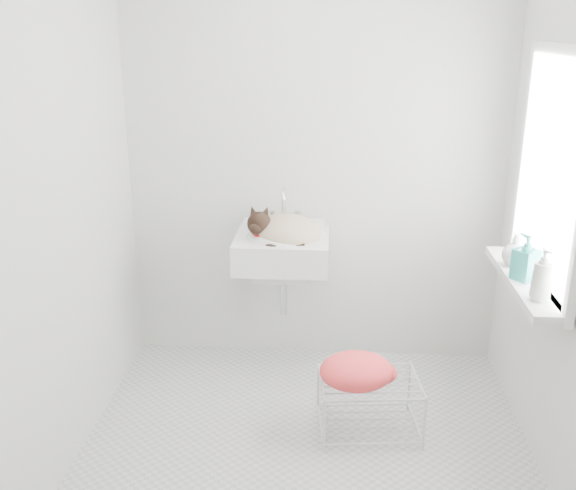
# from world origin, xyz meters

# --- Properties ---
(floor) EXTENTS (2.20, 2.00, 0.02)m
(floor) POSITION_xyz_m (0.00, 0.00, 0.00)
(floor) COLOR silver
(floor) RESTS_ON ground
(back_wall) EXTENTS (2.20, 0.02, 2.50)m
(back_wall) POSITION_xyz_m (0.00, 1.00, 1.25)
(back_wall) COLOR silver
(back_wall) RESTS_ON ground
(right_wall) EXTENTS (0.02, 2.00, 2.50)m
(right_wall) POSITION_xyz_m (1.10, 0.00, 1.25)
(right_wall) COLOR silver
(right_wall) RESTS_ON ground
(left_wall) EXTENTS (0.02, 2.00, 2.50)m
(left_wall) POSITION_xyz_m (-1.10, 0.00, 1.25)
(left_wall) COLOR silver
(left_wall) RESTS_ON ground
(window_glass) EXTENTS (0.01, 0.80, 1.00)m
(window_glass) POSITION_xyz_m (1.09, 0.20, 1.35)
(window_glass) COLOR white
(window_glass) RESTS_ON right_wall
(window_frame) EXTENTS (0.04, 0.90, 1.10)m
(window_frame) POSITION_xyz_m (1.07, 0.20, 1.35)
(window_frame) COLOR white
(window_frame) RESTS_ON right_wall
(windowsill) EXTENTS (0.16, 0.88, 0.04)m
(windowsill) POSITION_xyz_m (1.01, 0.20, 0.83)
(windowsill) COLOR white
(windowsill) RESTS_ON right_wall
(sink) EXTENTS (0.52, 0.46, 0.21)m
(sink) POSITION_xyz_m (-0.17, 0.74, 0.85)
(sink) COLOR white
(sink) RESTS_ON back_wall
(faucet) EXTENTS (0.19, 0.13, 0.19)m
(faucet) POSITION_xyz_m (-0.17, 0.92, 0.99)
(faucet) COLOR silver
(faucet) RESTS_ON sink
(cat) EXTENTS (0.42, 0.35, 0.25)m
(cat) POSITION_xyz_m (-0.16, 0.72, 0.89)
(cat) COLOR tan
(cat) RESTS_ON sink
(wire_rack) EXTENTS (0.52, 0.39, 0.29)m
(wire_rack) POSITION_xyz_m (0.31, 0.16, 0.15)
(wire_rack) COLOR silver
(wire_rack) RESTS_ON floor
(towel) EXTENTS (0.40, 0.31, 0.15)m
(towel) POSITION_xyz_m (0.24, 0.11, 0.32)
(towel) COLOR #EB3E08
(towel) RESTS_ON wire_rack
(bottle_a) EXTENTS (0.09, 0.09, 0.20)m
(bottle_a) POSITION_xyz_m (1.00, -0.07, 0.85)
(bottle_a) COLOR silver
(bottle_a) RESTS_ON windowsill
(bottle_b) EXTENTS (0.14, 0.14, 0.22)m
(bottle_b) POSITION_xyz_m (1.00, 0.17, 0.85)
(bottle_b) COLOR teal
(bottle_b) RESTS_ON windowsill
(bottle_c) EXTENTS (0.13, 0.13, 0.16)m
(bottle_c) POSITION_xyz_m (1.00, 0.36, 0.85)
(bottle_c) COLOR white
(bottle_c) RESTS_ON windowsill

